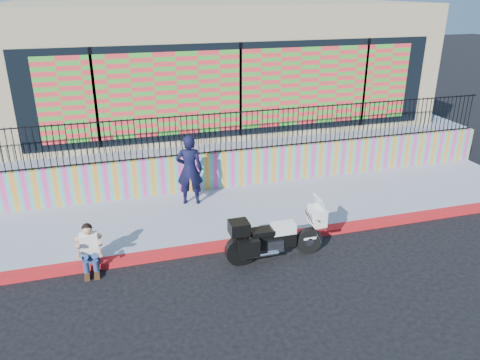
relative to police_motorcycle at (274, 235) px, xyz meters
name	(u,v)px	position (x,y,z in m)	size (l,w,h in m)	color
ground	(288,239)	(0.65, 0.74, -0.59)	(90.00, 90.00, 0.00)	black
red_curb	(288,236)	(0.65, 0.74, -0.51)	(16.00, 0.30, 0.15)	#AE0C26
sidewalk	(266,208)	(0.65, 2.39, -0.51)	(16.00, 3.00, 0.15)	gray
mural_wall	(248,167)	(0.65, 3.99, 0.11)	(16.00, 0.20, 1.10)	#EB3D92
metal_fence	(249,130)	(0.65, 3.99, 1.26)	(15.80, 0.04, 1.20)	black
elevated_platform	(210,125)	(0.65, 9.09, 0.04)	(16.00, 10.00, 1.25)	gray
storefront_building	(210,59)	(0.65, 8.87, 2.66)	(14.00, 8.06, 4.00)	tan
police_motorcycle	(274,235)	(0.00, 0.00, 0.00)	(2.25, 0.74, 1.40)	black
police_officer	(190,170)	(-1.29, 3.16, 0.54)	(0.72, 0.47, 1.96)	black
seated_man	(90,253)	(-3.96, 0.62, -0.14)	(0.54, 0.71, 1.06)	navy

